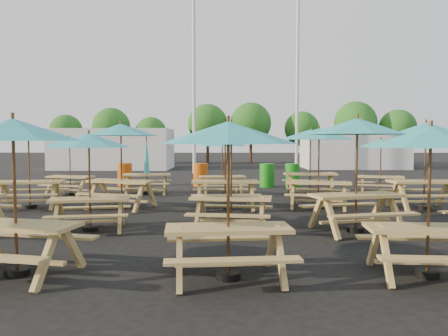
{
  "coord_description": "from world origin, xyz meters",
  "views": [
    {
      "loc": [
        0.22,
        -12.43,
        1.97
      ],
      "look_at": [
        0.0,
        1.5,
        1.1
      ],
      "focal_mm": 35.0,
      "sensor_mm": 36.0,
      "label": 1
    }
  ],
  "objects_px": {
    "picnic_unit_8": "(228,143)",
    "picnic_unit_12": "(431,146)",
    "picnic_unit_13": "(357,133)",
    "waste_bin_3": "(292,175)",
    "picnic_unit_11": "(222,145)",
    "picnic_unit_10": "(225,136)",
    "waste_bin_1": "(201,175)",
    "picnic_unit_15": "(311,138)",
    "picnic_unit_18": "(426,134)",
    "picnic_unit_6": "(121,135)",
    "picnic_unit_14": "(319,139)",
    "picnic_unit_2": "(28,138)",
    "picnic_unit_9": "(231,142)",
    "waste_bin_2": "(267,175)",
    "picnic_unit_7": "(147,169)",
    "waste_bin_0": "(125,175)",
    "picnic_unit_19": "(381,147)",
    "picnic_unit_4": "(13,139)",
    "picnic_unit_3": "(70,145)",
    "picnic_unit_5": "(89,146)"
  },
  "relations": [
    {
      "from": "picnic_unit_8",
      "to": "picnic_unit_12",
      "type": "bearing_deg",
      "value": -3.41
    },
    {
      "from": "picnic_unit_13",
      "to": "waste_bin_3",
      "type": "relative_size",
      "value": 2.6
    },
    {
      "from": "picnic_unit_13",
      "to": "picnic_unit_8",
      "type": "bearing_deg",
      "value": -144.56
    },
    {
      "from": "picnic_unit_11",
      "to": "picnic_unit_10",
      "type": "bearing_deg",
      "value": -95.73
    },
    {
      "from": "picnic_unit_10",
      "to": "waste_bin_3",
      "type": "height_order",
      "value": "picnic_unit_10"
    },
    {
      "from": "picnic_unit_10",
      "to": "waste_bin_1",
      "type": "relative_size",
      "value": 2.46
    },
    {
      "from": "picnic_unit_15",
      "to": "picnic_unit_18",
      "type": "bearing_deg",
      "value": -49.86
    },
    {
      "from": "picnic_unit_6",
      "to": "picnic_unit_14",
      "type": "bearing_deg",
      "value": 17.49
    },
    {
      "from": "picnic_unit_2",
      "to": "picnic_unit_9",
      "type": "height_order",
      "value": "picnic_unit_2"
    },
    {
      "from": "waste_bin_2",
      "to": "picnic_unit_7",
      "type": "bearing_deg",
      "value": -151.66
    },
    {
      "from": "picnic_unit_7",
      "to": "picnic_unit_18",
      "type": "height_order",
      "value": "picnic_unit_18"
    },
    {
      "from": "waste_bin_0",
      "to": "waste_bin_2",
      "type": "distance_m",
      "value": 6.18
    },
    {
      "from": "picnic_unit_10",
      "to": "picnic_unit_14",
      "type": "xyz_separation_m",
      "value": [
        2.72,
        0.11,
        -0.09
      ]
    },
    {
      "from": "picnic_unit_2",
      "to": "waste_bin_2",
      "type": "height_order",
      "value": "picnic_unit_2"
    },
    {
      "from": "picnic_unit_9",
      "to": "picnic_unit_15",
      "type": "distance_m",
      "value": 6.94
    },
    {
      "from": "picnic_unit_2",
      "to": "picnic_unit_13",
      "type": "distance_m",
      "value": 9.15
    },
    {
      "from": "picnic_unit_13",
      "to": "picnic_unit_19",
      "type": "distance_m",
      "value": 7.13
    },
    {
      "from": "picnic_unit_13",
      "to": "picnic_unit_18",
      "type": "distance_m",
      "value": 4.19
    },
    {
      "from": "picnic_unit_10",
      "to": "waste_bin_2",
      "type": "height_order",
      "value": "picnic_unit_10"
    },
    {
      "from": "picnic_unit_4",
      "to": "picnic_unit_11",
      "type": "relative_size",
      "value": 1.11
    },
    {
      "from": "picnic_unit_11",
      "to": "picnic_unit_19",
      "type": "distance_m",
      "value": 5.78
    },
    {
      "from": "picnic_unit_18",
      "to": "waste_bin_1",
      "type": "distance_m",
      "value": 9.46
    },
    {
      "from": "picnic_unit_10",
      "to": "waste_bin_2",
      "type": "bearing_deg",
      "value": 70.73
    },
    {
      "from": "picnic_unit_13",
      "to": "picnic_unit_14",
      "type": "distance_m",
      "value": 3.29
    },
    {
      "from": "picnic_unit_2",
      "to": "picnic_unit_9",
      "type": "relative_size",
      "value": 1.06
    },
    {
      "from": "picnic_unit_10",
      "to": "picnic_unit_7",
      "type": "bearing_deg",
      "value": 126.93
    },
    {
      "from": "picnic_unit_2",
      "to": "picnic_unit_9",
      "type": "distance_m",
      "value": 6.63
    },
    {
      "from": "waste_bin_3",
      "to": "picnic_unit_14",
      "type": "bearing_deg",
      "value": -90.64
    },
    {
      "from": "picnic_unit_3",
      "to": "waste_bin_2",
      "type": "height_order",
      "value": "picnic_unit_3"
    },
    {
      "from": "picnic_unit_7",
      "to": "picnic_unit_15",
      "type": "xyz_separation_m",
      "value": [
        5.99,
        -0.22,
        1.15
      ]
    },
    {
      "from": "waste_bin_0",
      "to": "waste_bin_1",
      "type": "distance_m",
      "value": 3.32
    },
    {
      "from": "picnic_unit_3",
      "to": "waste_bin_2",
      "type": "distance_m",
      "value": 8.02
    },
    {
      "from": "picnic_unit_5",
      "to": "waste_bin_2",
      "type": "relative_size",
      "value": 2.16
    },
    {
      "from": "picnic_unit_7",
      "to": "picnic_unit_15",
      "type": "bearing_deg",
      "value": -6.29
    },
    {
      "from": "picnic_unit_6",
      "to": "picnic_unit_15",
      "type": "height_order",
      "value": "picnic_unit_6"
    },
    {
      "from": "picnic_unit_9",
      "to": "picnic_unit_12",
      "type": "distance_m",
      "value": 4.31
    },
    {
      "from": "picnic_unit_12",
      "to": "picnic_unit_18",
      "type": "relative_size",
      "value": 0.88
    },
    {
      "from": "picnic_unit_18",
      "to": "picnic_unit_11",
      "type": "bearing_deg",
      "value": 147.69
    },
    {
      "from": "picnic_unit_2",
      "to": "picnic_unit_10",
      "type": "relative_size",
      "value": 0.97
    },
    {
      "from": "picnic_unit_2",
      "to": "picnic_unit_8",
      "type": "height_order",
      "value": "picnic_unit_2"
    },
    {
      "from": "waste_bin_0",
      "to": "waste_bin_2",
      "type": "relative_size",
      "value": 1.0
    },
    {
      "from": "picnic_unit_8",
      "to": "picnic_unit_14",
      "type": "relative_size",
      "value": 0.94
    },
    {
      "from": "waste_bin_2",
      "to": "picnic_unit_13",
      "type": "bearing_deg",
      "value": -82.79
    },
    {
      "from": "picnic_unit_3",
      "to": "waste_bin_1",
      "type": "bearing_deg",
      "value": 49.66
    },
    {
      "from": "picnic_unit_8",
      "to": "waste_bin_2",
      "type": "bearing_deg",
      "value": 76.66
    },
    {
      "from": "picnic_unit_11",
      "to": "picnic_unit_14",
      "type": "xyz_separation_m",
      "value": [
        2.86,
        -3.0,
        0.22
      ]
    },
    {
      "from": "picnic_unit_2",
      "to": "picnic_unit_14",
      "type": "relative_size",
      "value": 1.0
    },
    {
      "from": "picnic_unit_7",
      "to": "picnic_unit_5",
      "type": "bearing_deg",
      "value": -93.95
    },
    {
      "from": "picnic_unit_3",
      "to": "picnic_unit_5",
      "type": "relative_size",
      "value": 1.02
    },
    {
      "from": "picnic_unit_15",
      "to": "waste_bin_0",
      "type": "relative_size",
      "value": 2.41
    }
  ]
}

